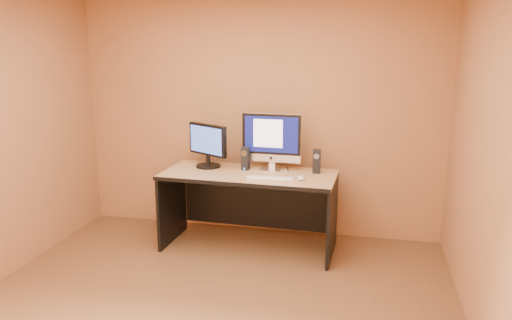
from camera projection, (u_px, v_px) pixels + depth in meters
The scene contains 11 objects.
floor at pixel (203, 320), 3.87m from camera, with size 4.00×4.00×0.00m, color brown.
walls at pixel (198, 157), 3.57m from camera, with size 4.00×4.00×2.60m, color #A16241, non-canonical shape.
desk at pixel (249, 211), 5.13m from camera, with size 1.74×0.76×0.81m, color tan, non-canonical shape.
imac at pixel (271, 142), 5.10m from camera, with size 0.62×0.23×0.60m, color silver, non-canonical shape.
second_monitor at pixel (208, 146), 5.23m from camera, with size 0.52×0.26×0.46m, color black, non-canonical shape.
speaker_left at pixel (246, 158), 5.15m from camera, with size 0.07×0.08×0.24m, color black, non-canonical shape.
speaker_right at pixel (317, 161), 5.02m from camera, with size 0.07×0.08×0.24m, color black, non-canonical shape.
keyboard at pixel (269, 179), 4.80m from camera, with size 0.47×0.13×0.02m, color silver.
mouse at pixel (301, 178), 4.79m from camera, with size 0.06×0.11×0.04m, color white.
cable_a at pixel (288, 169), 5.20m from camera, with size 0.01×0.01×0.24m, color black.
cable_b at pixel (269, 167), 5.27m from camera, with size 0.01×0.01×0.20m, color black.
Camera 1 is at (1.17, -3.30, 2.11)m, focal length 35.00 mm.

